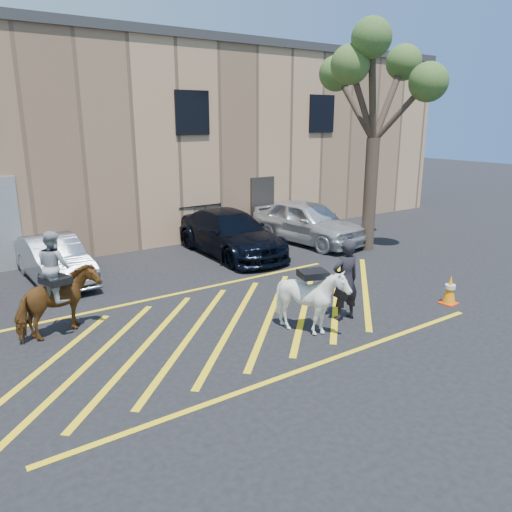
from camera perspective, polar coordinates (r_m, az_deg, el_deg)
ground at (r=11.42m, az=-3.49°, el=-7.27°), size 90.00×90.00×0.00m
car_silver_sedan at (r=14.93m, az=-22.04°, el=-0.38°), size 1.43×3.84×1.25m
car_blue_suv at (r=16.67m, az=-2.96°, el=2.64°), size 2.20×5.04×1.44m
car_white_suv at (r=18.33m, az=5.90°, el=3.93°), size 2.35×4.75×1.56m
handler at (r=11.29m, az=10.18°, el=-2.72°), size 0.73×0.53×1.86m
warehouse at (r=21.72m, az=-20.87°, el=12.45°), size 32.42×10.20×7.30m
hatching_zone at (r=11.18m, az=-2.68°, el=-7.74°), size 12.60×5.12×0.01m
mounted_bay at (r=11.10m, az=-21.79°, el=-4.06°), size 1.85×1.24×2.24m
saddled_white at (r=10.53m, az=6.43°, el=-4.99°), size 1.54×1.63×1.47m
traffic_cone at (r=13.11m, az=21.28°, el=-3.60°), size 0.41×0.41×0.73m
tree at (r=17.33m, az=13.65°, el=19.28°), size 3.99×4.37×7.31m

